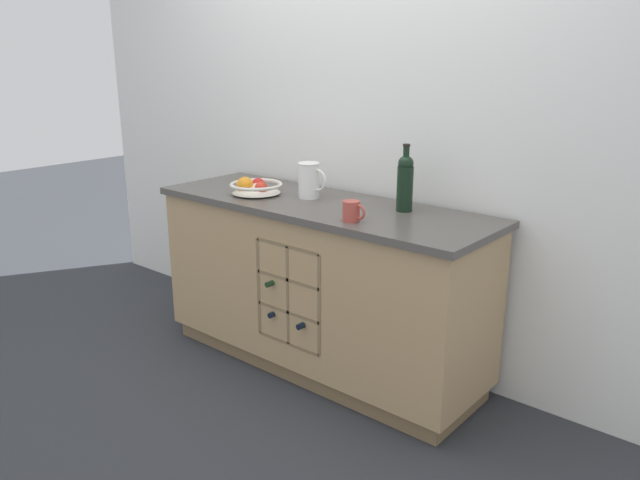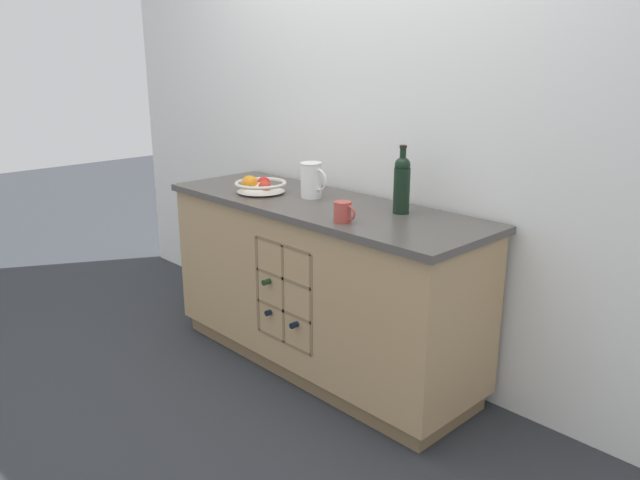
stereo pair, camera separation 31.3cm
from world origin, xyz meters
TOP-DOWN VIEW (x-y plane):
  - ground_plane at (0.00, 0.00)m, footprint 14.00×14.00m
  - back_wall at (0.00, 0.35)m, footprint 4.40×0.06m
  - kitchen_island at (0.00, -0.00)m, footprint 1.80×0.62m
  - fruit_bowl at (-0.37, -0.08)m, footprint 0.27×0.27m
  - white_pitcher at (-0.10, 0.04)m, footprint 0.17×0.11m
  - ceramic_mug at (0.34, -0.19)m, footprint 0.11×0.08m
  - standing_wine_bottle at (0.41, 0.12)m, footprint 0.08×0.08m

SIDE VIEW (x-z plane):
  - ground_plane at x=0.00m, z-range 0.00..0.00m
  - kitchen_island at x=0.00m, z-range 0.01..0.89m
  - fruit_bowl at x=-0.37m, z-range 0.88..0.97m
  - ceramic_mug at x=0.34m, z-range 0.88..0.97m
  - white_pitcher at x=-0.10m, z-range 0.89..1.07m
  - standing_wine_bottle at x=0.41m, z-range 0.87..1.18m
  - back_wall at x=0.00m, z-range 0.00..2.55m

